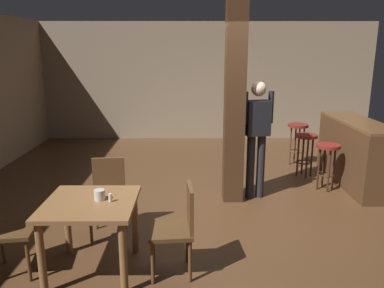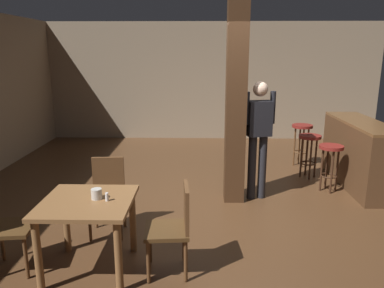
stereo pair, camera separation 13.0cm
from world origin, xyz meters
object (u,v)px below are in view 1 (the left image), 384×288
object	(u,v)px
chair_north	(108,193)
chair_east	(178,225)
bar_counter	(350,152)
bar_stool_far	(298,134)
standing_person	(257,132)
bar_stool_near	(327,155)
bar_stool_mid	(306,145)
dining_table	(91,215)
napkin_cup	(100,195)
chair_west	(3,225)
salt_shaker	(110,198)

from	to	relation	value
chair_north	chair_east	distance (m)	1.20
bar_counter	bar_stool_far	bearing A→B (deg)	118.15
chair_east	standing_person	bearing A→B (deg)	61.00
chair_north	bar_stool_near	bearing A→B (deg)	24.54
chair_north	bar_stool_mid	bearing A→B (deg)	34.91
dining_table	napkin_cup	bearing A→B (deg)	21.82
napkin_cup	bar_counter	size ratio (longest dim) A/B	0.05
napkin_cup	standing_person	distance (m)	2.64
chair_north	bar_stool_far	size ratio (longest dim) A/B	1.13
dining_table	bar_stool_far	size ratio (longest dim) A/B	1.09
bar_stool_near	bar_stool_mid	size ratio (longest dim) A/B	0.98
chair_west	bar_stool_mid	distance (m)	4.78
chair_west	bar_stool_near	distance (m)	4.53
salt_shaker	chair_west	bearing A→B (deg)	-179.24
standing_person	chair_east	bearing A→B (deg)	-119.00
dining_table	chair_east	distance (m)	0.84
dining_table	bar_stool_far	bearing A→B (deg)	49.99
napkin_cup	bar_stool_far	bearing A→B (deg)	50.53
dining_table	standing_person	bearing A→B (deg)	45.06
dining_table	chair_north	xyz separation A→B (m)	(-0.01, 0.82, -0.10)
chair_north	standing_person	bearing A→B (deg)	29.73
bar_stool_mid	salt_shaker	bearing A→B (deg)	-133.47
dining_table	napkin_cup	size ratio (longest dim) A/B	8.34
salt_shaker	bar_stool_mid	size ratio (longest dim) A/B	0.11
dining_table	bar_stool_mid	size ratio (longest dim) A/B	1.16
chair_west	bar_counter	distance (m)	5.08
salt_shaker	napkin_cup	bearing A→B (deg)	156.58
chair_east	chair_west	bearing A→B (deg)	-179.93
chair_west	bar_stool_far	bearing A→B (deg)	43.15
napkin_cup	salt_shaker	world-z (taller)	napkin_cup
chair_north	chair_east	size ratio (longest dim) A/B	1.00
chair_north	salt_shaker	distance (m)	0.90
salt_shaker	bar_counter	size ratio (longest dim) A/B	0.04
chair_north	salt_shaker	world-z (taller)	chair_north
chair_east	chair_north	bearing A→B (deg)	135.22
salt_shaker	bar_counter	xyz separation A→B (m)	(3.36, 2.52, -0.25)
chair_east	dining_table	bearing A→B (deg)	178.24
dining_table	bar_counter	world-z (taller)	bar_counter
standing_person	dining_table	bearing A→B (deg)	-134.94
napkin_cup	standing_person	bearing A→B (deg)	45.86
dining_table	chair_east	bearing A→B (deg)	-1.76
chair_east	bar_stool_near	bearing A→B (deg)	45.18
napkin_cup	standing_person	size ratio (longest dim) A/B	0.06
chair_north	bar_counter	xyz separation A→B (m)	(3.57, 1.69, 0.03)
chair_west	chair_east	bearing A→B (deg)	0.07
chair_east	bar_stool_far	distance (m)	4.19
dining_table	chair_east	world-z (taller)	chair_east
dining_table	salt_shaker	xyz separation A→B (m)	(0.20, -0.01, 0.18)
chair_north	bar_stool_mid	size ratio (longest dim) A/B	1.20
dining_table	chair_north	world-z (taller)	chair_north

